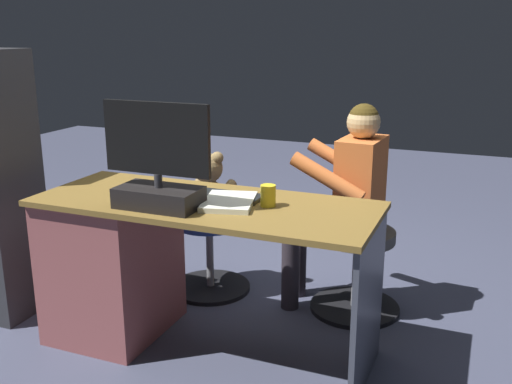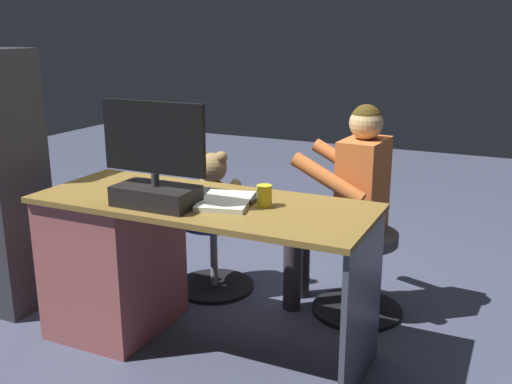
# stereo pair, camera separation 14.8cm
# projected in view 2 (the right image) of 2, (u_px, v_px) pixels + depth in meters

# --- Properties ---
(ground_plane) EXTENTS (10.00, 10.00, 0.00)m
(ground_plane) POSITION_uv_depth(u_px,v_px,m) (236.00, 317.00, 3.21)
(ground_plane) COLOR #42465D
(desk) EXTENTS (1.60, 0.63, 0.76)m
(desk) POSITION_uv_depth(u_px,v_px,m) (131.00, 257.00, 2.99)
(desk) COLOR brown
(desk) RESTS_ON ground_plane
(monitor) EXTENTS (0.51, 0.21, 0.47)m
(monitor) POSITION_uv_depth(u_px,v_px,m) (155.00, 174.00, 2.60)
(monitor) COLOR black
(monitor) RESTS_ON desk
(keyboard) EXTENTS (0.42, 0.14, 0.02)m
(keyboard) POSITION_uv_depth(u_px,v_px,m) (217.00, 195.00, 2.78)
(keyboard) COLOR black
(keyboard) RESTS_ON desk
(computer_mouse) EXTENTS (0.06, 0.10, 0.04)m
(computer_mouse) POSITION_uv_depth(u_px,v_px,m) (161.00, 184.00, 2.93)
(computer_mouse) COLOR #27272A
(computer_mouse) RESTS_ON desk
(cup) EXTENTS (0.07, 0.07, 0.10)m
(cup) POSITION_uv_depth(u_px,v_px,m) (264.00, 196.00, 2.62)
(cup) COLOR yellow
(cup) RESTS_ON desk
(tv_remote) EXTENTS (0.12, 0.15, 0.02)m
(tv_remote) POSITION_uv_depth(u_px,v_px,m) (128.00, 192.00, 2.82)
(tv_remote) COLOR black
(tv_remote) RESTS_ON desk
(notebook_binder) EXTENTS (0.29, 0.34, 0.02)m
(notebook_binder) POSITION_uv_depth(u_px,v_px,m) (226.00, 201.00, 2.66)
(notebook_binder) COLOR silver
(notebook_binder) RESTS_ON desk
(office_chair_teddy) EXTENTS (0.48, 0.48, 0.47)m
(office_chair_teddy) POSITION_uv_depth(u_px,v_px,m) (214.00, 245.00, 3.50)
(office_chair_teddy) COLOR black
(office_chair_teddy) RESTS_ON ground_plane
(teddy_bear) EXTENTS (0.26, 0.26, 0.38)m
(teddy_bear) POSITION_uv_depth(u_px,v_px,m) (214.00, 185.00, 3.41)
(teddy_bear) COLOR olive
(teddy_bear) RESTS_ON office_chair_teddy
(visitor_chair) EXTENTS (0.50, 0.50, 0.47)m
(visitor_chair) POSITION_uv_depth(u_px,v_px,m) (359.00, 266.00, 3.21)
(visitor_chair) COLOR black
(visitor_chair) RESTS_ON ground_plane
(person) EXTENTS (0.52, 0.50, 1.15)m
(person) POSITION_uv_depth(u_px,v_px,m) (347.00, 194.00, 3.13)
(person) COLOR #D26A32
(person) RESTS_ON ground_plane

